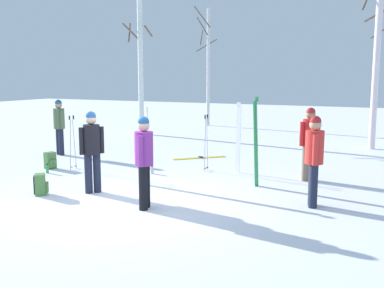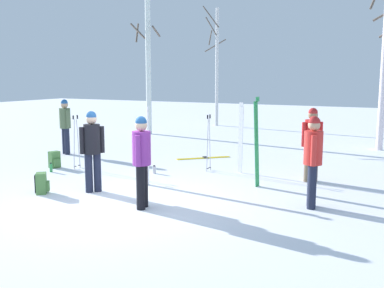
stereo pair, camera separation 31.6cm
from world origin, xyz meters
name	(u,v)px [view 2 (the right image)]	position (x,y,z in m)	size (l,w,h in m)	color
ground_plane	(126,203)	(0.00, 0.00, 0.00)	(60.00, 60.00, 0.00)	white
person_0	(313,156)	(3.25, 1.36, 0.98)	(0.34, 0.51, 1.72)	#1E2338
person_1	(312,140)	(2.75, 3.48, 0.98)	(0.41, 0.38, 1.72)	#72604C
person_2	(142,156)	(0.47, -0.12, 0.98)	(0.34, 0.50, 1.72)	black
person_3	(65,123)	(-4.90, 3.67, 0.98)	(0.48, 0.34, 1.72)	#1E2338
person_4	(92,146)	(-1.11, 0.40, 0.98)	(0.36, 0.43, 1.72)	#1E2338
ski_pair_planted_0	(148,146)	(-0.43, 1.49, 0.88)	(0.10, 0.22, 1.77)	white
ski_pair_planted_1	(241,138)	(0.96, 3.60, 0.89)	(0.16, 0.07, 1.78)	white
ski_pair_planted_2	(257,143)	(1.81, 2.36, 0.99)	(0.09, 0.26, 1.99)	green
ski_pair_lying_0	(204,158)	(-0.75, 5.00, 0.01)	(1.31, 1.27, 0.05)	yellow
ski_poles_0	(76,140)	(-3.09, 2.12, 0.76)	(0.07, 0.25, 1.42)	#B2B2BC
ski_poles_1	(209,141)	(0.14, 3.45, 0.78)	(0.07, 0.24, 1.46)	#B2B2BC
backpack_0	(55,160)	(-3.69, 1.92, 0.21)	(0.33, 0.30, 0.44)	#4C7F3F
backpack_2	(42,184)	(-1.97, -0.21, 0.21)	(0.35, 0.34, 0.44)	#4C7F3F
water_bottle_0	(51,168)	(-3.37, 1.46, 0.11)	(0.07, 0.07, 0.24)	green
water_bottle_1	(154,170)	(-0.94, 2.53, 0.10)	(0.08, 0.08, 0.21)	silver
birch_tree_0	(148,61)	(-5.31, 9.08, 3.02)	(1.14, 1.13, 5.89)	silver
birch_tree_1	(217,64)	(-4.13, 13.34, 2.98)	(1.12, 1.38, 5.72)	silver
birch_tree_2	(384,67)	(3.74, 9.11, 2.71)	(1.25, 1.02, 5.55)	silver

